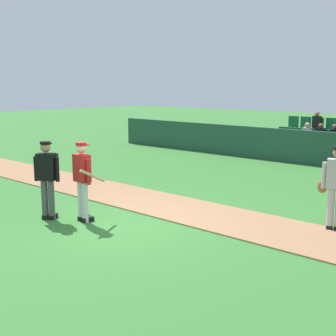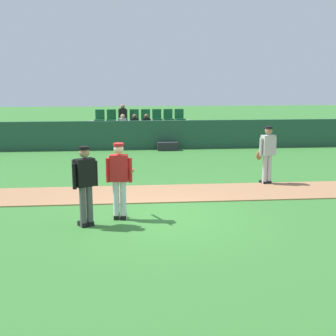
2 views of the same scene
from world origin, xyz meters
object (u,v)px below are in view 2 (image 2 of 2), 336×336
(runner_grey_jersey, at_px, (267,153))
(equipment_bag, at_px, (168,146))
(batter_red_jersey, at_px, (119,178))
(umpire_home_plate, at_px, (85,181))

(runner_grey_jersey, relative_size, equipment_bag, 1.96)
(batter_red_jersey, xyz_separation_m, runner_grey_jersey, (4.36, 3.04, -0.01))
(batter_red_jersey, distance_m, equipment_bag, 9.90)
(umpire_home_plate, bearing_deg, equipment_bag, 74.98)
(batter_red_jersey, height_order, runner_grey_jersey, same)
(batter_red_jersey, relative_size, equipment_bag, 1.96)
(umpire_home_plate, distance_m, equipment_bag, 10.46)
(umpire_home_plate, height_order, runner_grey_jersey, same)
(umpire_home_plate, xyz_separation_m, runner_grey_jersey, (5.09, 3.44, -0.04))
(equipment_bag, bearing_deg, runner_grey_jersey, -70.20)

